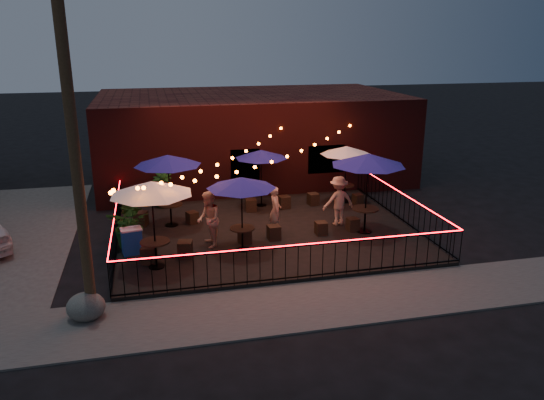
# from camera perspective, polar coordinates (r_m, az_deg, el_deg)

# --- Properties ---
(ground) EXTENTS (110.00, 110.00, 0.00)m
(ground) POSITION_cam_1_polar(r_m,az_deg,el_deg) (16.71, 0.91, -6.08)
(ground) COLOR black
(ground) RESTS_ON ground
(patio) EXTENTS (10.00, 8.00, 0.15)m
(patio) POSITION_cam_1_polar(r_m,az_deg,el_deg) (18.49, -0.59, -3.47)
(patio) COLOR black
(patio) RESTS_ON ground
(sidewalk) EXTENTS (18.00, 2.50, 0.05)m
(sidewalk) POSITION_cam_1_polar(r_m,az_deg,el_deg) (13.89, 4.22, -11.15)
(sidewalk) COLOR #423E3C
(sidewalk) RESTS_ON ground
(brick_building) EXTENTS (14.00, 8.00, 4.00)m
(brick_building) POSITION_cam_1_polar(r_m,az_deg,el_deg) (25.74, -2.31, 6.91)
(brick_building) COLOR #350F0E
(brick_building) RESTS_ON ground
(utility_pole) EXTENTS (0.26, 0.26, 8.00)m
(utility_pole) POSITION_cam_1_polar(r_m,az_deg,el_deg) (12.67, -20.41, 4.23)
(utility_pole) COLOR #3B2C18
(utility_pole) RESTS_ON ground
(fence_front) EXTENTS (10.00, 0.04, 1.04)m
(fence_front) POSITION_cam_1_polar(r_m,az_deg,el_deg) (14.68, 2.82, -6.71)
(fence_front) COLOR black
(fence_front) RESTS_ON patio
(fence_left) EXTENTS (0.04, 8.00, 1.04)m
(fence_left) POSITION_cam_1_polar(r_m,az_deg,el_deg) (17.95, -16.40, -2.86)
(fence_left) COLOR black
(fence_left) RESTS_ON patio
(fence_right) EXTENTS (0.04, 8.00, 1.04)m
(fence_right) POSITION_cam_1_polar(r_m,az_deg,el_deg) (19.92, 13.58, -0.63)
(fence_right) COLOR black
(fence_right) RESTS_ON patio
(festoon_lights) EXTENTS (10.02, 8.72, 1.32)m
(festoon_lights) POSITION_cam_1_polar(r_m,az_deg,el_deg) (17.30, -3.67, 3.51)
(festoon_lights) COLOR #FD5E0C
(festoon_lights) RESTS_ON ground
(cafe_table_0) EXTENTS (3.02, 3.02, 2.60)m
(cafe_table_0) POSITION_cam_1_polar(r_m,az_deg,el_deg) (15.17, -12.86, 1.15)
(cafe_table_0) COLOR black
(cafe_table_0) RESTS_ON patio
(cafe_table_1) EXTENTS (2.55, 2.55, 2.57)m
(cafe_table_1) POSITION_cam_1_polar(r_m,az_deg,el_deg) (18.60, -11.15, 4.12)
(cafe_table_1) COLOR black
(cafe_table_1) RESTS_ON patio
(cafe_table_2) EXTENTS (2.52, 2.52, 2.37)m
(cafe_table_2) POSITION_cam_1_polar(r_m,az_deg,el_deg) (16.13, -3.31, 1.75)
(cafe_table_2) COLOR black
(cafe_table_2) RESTS_ON patio
(cafe_table_3) EXTENTS (2.66, 2.66, 2.25)m
(cafe_table_3) POSITION_cam_1_polar(r_m,az_deg,el_deg) (20.57, -1.18, 4.88)
(cafe_table_3) COLOR black
(cafe_table_3) RESTS_ON patio
(cafe_table_4) EXTENTS (2.72, 2.72, 2.76)m
(cafe_table_4) POSITION_cam_1_polar(r_m,az_deg,el_deg) (17.86, 10.31, 4.19)
(cafe_table_4) COLOR black
(cafe_table_4) RESTS_ON patio
(cafe_table_5) EXTENTS (2.77, 2.77, 2.30)m
(cafe_table_5) POSITION_cam_1_polar(r_m,az_deg,el_deg) (21.23, 8.01, 5.23)
(cafe_table_5) COLOR black
(cafe_table_5) RESTS_ON patio
(bistro_chair_0) EXTENTS (0.51, 0.51, 0.51)m
(bistro_chair_0) POSITION_cam_1_polar(r_m,az_deg,el_deg) (16.23, -13.09, -5.74)
(bistro_chair_0) COLOR black
(bistro_chair_0) RESTS_ON patio
(bistro_chair_1) EXTENTS (0.50, 0.50, 0.50)m
(bistro_chair_1) POSITION_cam_1_polar(r_m,az_deg,el_deg) (16.42, -9.32, -5.24)
(bistro_chair_1) COLOR black
(bistro_chair_1) RESTS_ON patio
(bistro_chair_2) EXTENTS (0.54, 0.54, 0.49)m
(bistro_chair_2) POSITION_cam_1_polar(r_m,az_deg,el_deg) (19.42, -13.91, -1.96)
(bistro_chair_2) COLOR black
(bistro_chair_2) RESTS_ON patio
(bistro_chair_3) EXTENTS (0.48, 0.48, 0.43)m
(bistro_chair_3) POSITION_cam_1_polar(r_m,az_deg,el_deg) (19.27, -8.57, -1.88)
(bistro_chair_3) COLOR black
(bistro_chair_3) RESTS_ON patio
(bistro_chair_4) EXTENTS (0.44, 0.44, 0.43)m
(bistro_chair_4) POSITION_cam_1_polar(r_m,az_deg,el_deg) (17.28, -2.96, -3.98)
(bistro_chair_4) COLOR black
(bistro_chair_4) RESTS_ON patio
(bistro_chair_5) EXTENTS (0.42, 0.42, 0.47)m
(bistro_chair_5) POSITION_cam_1_polar(r_m,az_deg,el_deg) (17.57, 0.20, -3.52)
(bistro_chair_5) COLOR black
(bistro_chair_5) RESTS_ON patio
(bistro_chair_6) EXTENTS (0.43, 0.43, 0.48)m
(bistro_chair_6) POSITION_cam_1_polar(r_m,az_deg,el_deg) (20.39, -2.29, -0.55)
(bistro_chair_6) COLOR black
(bistro_chair_6) RESTS_ON patio
(bistro_chair_7) EXTENTS (0.46, 0.46, 0.48)m
(bistro_chair_7) POSITION_cam_1_polar(r_m,az_deg,el_deg) (20.73, 1.32, -0.23)
(bistro_chair_7) COLOR black
(bistro_chair_7) RESTS_ON patio
(bistro_chair_8) EXTENTS (0.38, 0.38, 0.45)m
(bistro_chair_8) POSITION_cam_1_polar(r_m,az_deg,el_deg) (18.07, 5.30, -3.04)
(bistro_chair_8) COLOR black
(bistro_chair_8) RESTS_ON patio
(bistro_chair_9) EXTENTS (0.40, 0.40, 0.44)m
(bistro_chair_9) POSITION_cam_1_polar(r_m,az_deg,el_deg) (18.58, 8.67, -2.59)
(bistro_chair_9) COLOR black
(bistro_chair_9) RESTS_ON patio
(bistro_chair_10) EXTENTS (0.45, 0.45, 0.47)m
(bistro_chair_10) POSITION_cam_1_polar(r_m,az_deg,el_deg) (21.19, 4.45, 0.10)
(bistro_chair_10) COLOR black
(bistro_chair_10) RESTS_ON patio
(bistro_chair_11) EXTENTS (0.42, 0.42, 0.42)m
(bistro_chair_11) POSITION_cam_1_polar(r_m,az_deg,el_deg) (21.48, 9.22, 0.09)
(bistro_chair_11) COLOR black
(bistro_chair_11) RESTS_ON patio
(patron_a) EXTENTS (0.49, 0.66, 1.65)m
(patron_a) POSITION_cam_1_polar(r_m,az_deg,el_deg) (17.91, 0.36, -1.10)
(patron_a) COLOR tan
(patron_a) RESTS_ON patio
(patron_b) EXTENTS (0.72, 0.91, 1.82)m
(patron_b) POSITION_cam_1_polar(r_m,az_deg,el_deg) (16.88, -6.84, -2.11)
(patron_b) COLOR tan
(patron_b) RESTS_ON patio
(patron_c) EXTENTS (1.20, 0.76, 1.77)m
(patron_c) POSITION_cam_1_polar(r_m,az_deg,el_deg) (18.90, 7.17, -0.07)
(patron_c) COLOR tan
(patron_c) RESTS_ON patio
(potted_shrub_a) EXTENTS (1.65, 1.54, 1.50)m
(potted_shrub_a) POSITION_cam_1_polar(r_m,az_deg,el_deg) (17.34, -14.95, -2.61)
(potted_shrub_a) COLOR #0E3B0C
(potted_shrub_a) RESTS_ON patio
(potted_shrub_b) EXTENTS (0.91, 0.81, 1.37)m
(potted_shrub_b) POSITION_cam_1_polar(r_m,az_deg,el_deg) (18.12, -15.15, -1.98)
(potted_shrub_b) COLOR #204014
(potted_shrub_b) RESTS_ON patio
(potted_shrub_c) EXTENTS (0.91, 0.91, 1.39)m
(potted_shrub_c) POSITION_cam_1_polar(r_m,az_deg,el_deg) (21.22, -11.73, 1.10)
(potted_shrub_c) COLOR #0D380E
(potted_shrub_c) RESTS_ON patio
(cooler) EXTENTS (0.70, 0.56, 0.83)m
(cooler) POSITION_cam_1_polar(r_m,az_deg,el_deg) (16.93, -14.85, -4.28)
(cooler) COLOR blue
(cooler) RESTS_ON patio
(boulder) EXTENTS (0.92, 0.79, 0.71)m
(boulder) POSITION_cam_1_polar(r_m,az_deg,el_deg) (13.81, -19.39, -10.79)
(boulder) COLOR #4A4944
(boulder) RESTS_ON ground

